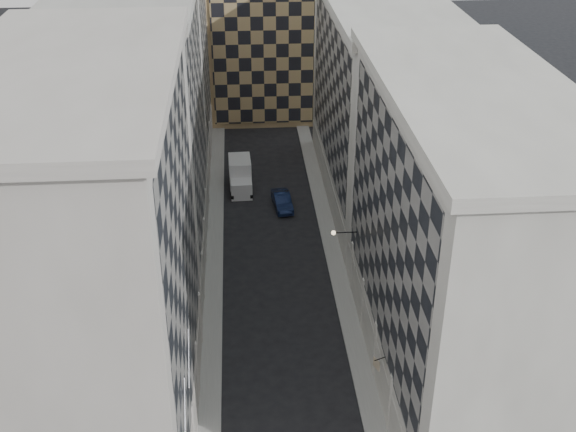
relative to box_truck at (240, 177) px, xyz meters
name	(u,v)px	position (x,y,z in m)	size (l,w,h in m)	color
sidewalk_west	(214,263)	(-2.51, -14.53, -1.24)	(1.50, 100.00, 0.15)	gray
sidewalk_east	(335,258)	(7.99, -14.53, -1.24)	(1.50, 100.00, 0.15)	gray
bldg_left_a	(96,273)	(-8.14, -33.53, 10.51)	(10.80, 22.80, 23.70)	#A7A097
bldg_left_b	(140,131)	(-8.14, -11.53, 10.01)	(10.80, 22.80, 22.70)	gray
bldg_left_c	(162,59)	(-8.14, 10.47, 9.51)	(10.80, 22.80, 21.70)	#A7A097
bldg_right_a	(459,244)	(13.62, -29.53, 9.01)	(10.80, 26.80, 20.70)	#B0ADA2
bldg_right_b	(380,103)	(13.63, -2.53, 8.53)	(10.80, 28.80, 19.70)	#B0ADA2
tan_block	(273,38)	(4.74, 23.37, 8.12)	(16.80, 14.80, 18.80)	tan
flagpoles_left	(187,383)	(-3.16, -38.53, 6.69)	(0.10, 6.33, 2.33)	gray
bracket_lamp	(336,233)	(7.12, -20.53, 4.89)	(1.98, 0.36, 0.36)	black
box_truck	(240,177)	(0.00, 0.00, 0.00)	(2.41, 5.57, 3.02)	silver
dark_car	(282,201)	(4.04, -4.69, -0.56)	(1.60, 4.58, 1.51)	#101C3D
shop_sign	(377,363)	(8.16, -32.90, 2.52)	(0.76, 0.67, 0.78)	black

